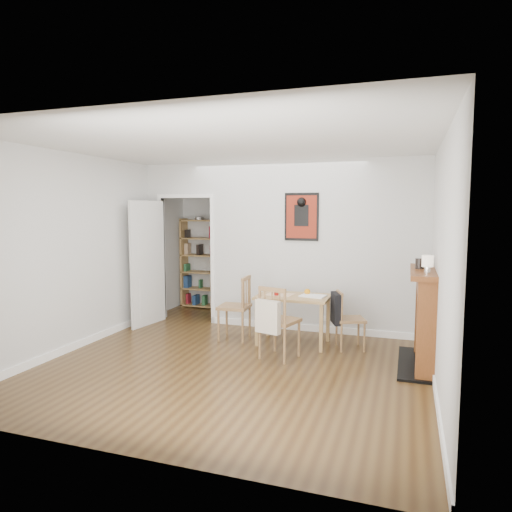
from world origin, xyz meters
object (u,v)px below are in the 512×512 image
(mantel_lamp, at_px, (428,262))
(ceramic_jar_a, at_px, (420,264))
(chair_front, at_px, (279,321))
(ceramic_jar_b, at_px, (427,263))
(fireplace, at_px, (426,315))
(notebook, at_px, (313,296))
(bookshelf, at_px, (200,264))
(orange_fruit, at_px, (307,292))
(chair_left, at_px, (234,307))
(chair_right, at_px, (349,319))
(dining_table, at_px, (293,301))
(red_glass, at_px, (276,293))

(mantel_lamp, relative_size, ceramic_jar_a, 1.59)
(chair_front, height_order, ceramic_jar_b, ceramic_jar_b)
(fireplace, bearing_deg, ceramic_jar_b, 88.51)
(notebook, bearing_deg, bookshelf, 145.32)
(notebook, distance_m, ceramic_jar_b, 1.54)
(orange_fruit, height_order, ceramic_jar_a, ceramic_jar_a)
(notebook, bearing_deg, fireplace, -15.70)
(notebook, bearing_deg, orange_fruit, 133.79)
(chair_front, bearing_deg, mantel_lamp, -1.07)
(chair_left, distance_m, ceramic_jar_a, 2.61)
(chair_right, xyz_separation_m, fireplace, (0.94, -0.40, 0.21))
(dining_table, height_order, red_glass, red_glass)
(red_glass, bearing_deg, chair_front, -70.91)
(chair_left, bearing_deg, ceramic_jar_a, -6.59)
(bookshelf, bearing_deg, ceramic_jar_b, -24.89)
(red_glass, bearing_deg, fireplace, -9.30)
(chair_right, bearing_deg, mantel_lamp, -36.95)
(chair_right, distance_m, red_glass, 1.04)
(ceramic_jar_b, bearing_deg, chair_left, 179.25)
(dining_table, distance_m, ceramic_jar_b, 1.82)
(mantel_lamp, bearing_deg, chair_left, 165.83)
(chair_left, height_order, notebook, chair_left)
(bookshelf, height_order, fireplace, bookshelf)
(mantel_lamp, xyz_separation_m, ceramic_jar_a, (-0.07, 0.36, -0.06))
(chair_front, height_order, fireplace, fireplace)
(chair_left, distance_m, bookshelf, 2.31)
(orange_fruit, bearing_deg, bookshelf, 145.89)
(dining_table, relative_size, chair_left, 1.08)
(chair_left, xyz_separation_m, chair_front, (0.84, -0.61, 0.01))
(fireplace, distance_m, ceramic_jar_a, 0.61)
(chair_right, height_order, ceramic_jar_a, ceramic_jar_a)
(chair_left, xyz_separation_m, bookshelf, (-1.40, 1.81, 0.37))
(fireplace, bearing_deg, notebook, 164.30)
(chair_left, distance_m, red_glass, 0.69)
(dining_table, height_order, ceramic_jar_b, ceramic_jar_b)
(chair_front, relative_size, mantel_lamp, 4.72)
(dining_table, bearing_deg, red_glass, -161.51)
(fireplace, distance_m, ceramic_jar_b, 0.67)
(chair_front, distance_m, bookshelf, 3.31)
(chair_front, distance_m, ceramic_jar_a, 1.83)
(dining_table, height_order, orange_fruit, orange_fruit)
(chair_left, relative_size, notebook, 2.77)
(dining_table, xyz_separation_m, red_glass, (-0.22, -0.07, 0.12))
(dining_table, distance_m, bookshelf, 2.87)
(mantel_lamp, bearing_deg, chair_right, 143.05)
(bookshelf, xyz_separation_m, fireplace, (3.96, -2.15, -0.22))
(chair_right, bearing_deg, fireplace, -22.83)
(chair_front, relative_size, ceramic_jar_b, 10.24)
(red_glass, bearing_deg, bookshelf, 137.91)
(chair_right, height_order, ceramic_jar_b, ceramic_jar_b)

